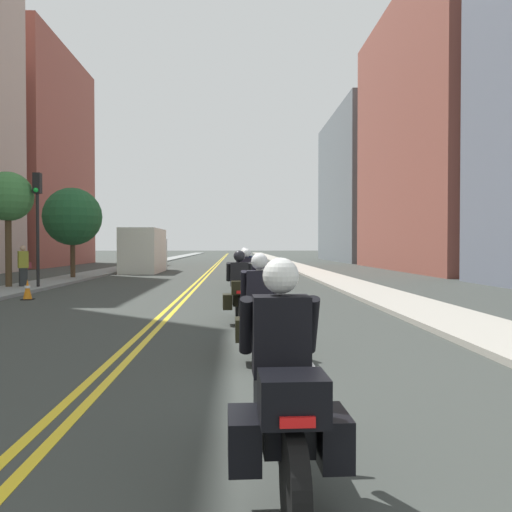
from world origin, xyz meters
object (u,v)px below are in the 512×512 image
object	(u,v)px
motorcycle_3	(247,283)
traffic_cone_0	(28,290)
pedestrian_0	(23,266)
parked_truck	(145,252)
motorcycle_4	(245,275)
street_tree_0	(72,217)
motorcycle_2	(240,293)
motorcycle_1	(260,315)
motorcycle_7	(244,264)
traffic_light_near	(37,209)
motorcycle_0	(282,397)
street_tree_1	(8,198)
motorcycle_5	(243,271)
motorcycle_6	(244,267)

from	to	relation	value
motorcycle_3	traffic_cone_0	xyz separation A→B (m)	(-6.90, 1.84, -0.34)
pedestrian_0	parked_truck	xyz separation A→B (m)	(2.45, 13.19, 0.38)
motorcycle_4	street_tree_0	xyz separation A→B (m)	(-8.57, 7.67, 2.52)
motorcycle_3	motorcycle_2	bearing A→B (deg)	-93.67
motorcycle_1	motorcycle_7	distance (m)	21.28
pedestrian_0	street_tree_0	distance (m)	6.20
motorcycle_1	motorcycle_7	xyz separation A→B (m)	(0.12, 21.27, 0.01)
motorcycle_1	street_tree_0	size ratio (longest dim) A/B	0.46
motorcycle_2	street_tree_0	distance (m)	17.21
traffic_light_near	street_tree_0	distance (m)	6.01
motorcycle_1	street_tree_0	xyz separation A→B (m)	(-8.61, 18.50, 2.53)
parked_truck	motorcycle_4	bearing A→B (deg)	-67.53
motorcycle_0	street_tree_1	distance (m)	19.38
motorcycle_2	motorcycle_5	distance (m)	10.15
pedestrian_0	street_tree_1	distance (m)	2.74
motorcycle_1	motorcycle_2	bearing A→B (deg)	93.71
pedestrian_0	traffic_cone_0	bearing A→B (deg)	-102.12
parked_truck	motorcycle_3	bearing A→B (deg)	-71.94
motorcycle_3	street_tree_1	distance (m)	11.18
street_tree_1	traffic_light_near	bearing A→B (deg)	-1.71
motorcycle_7	parked_truck	size ratio (longest dim) A/B	0.33
motorcycle_2	motorcycle_6	distance (m)	13.74
motorcycle_3	street_tree_1	size ratio (longest dim) A/B	0.47
motorcycle_3	motorcycle_6	world-z (taller)	motorcycle_3
motorcycle_0	motorcycle_1	xyz separation A→B (m)	(0.05, 4.29, -0.02)
parked_truck	motorcycle_5	bearing A→B (deg)	-62.81
motorcycle_5	parked_truck	size ratio (longest dim) A/B	0.33
motorcycle_4	motorcycle_7	size ratio (longest dim) A/B	1.01
motorcycle_4	street_tree_0	distance (m)	11.77
motorcycle_6	street_tree_0	bearing A→B (deg)	173.20
motorcycle_6	traffic_light_near	world-z (taller)	traffic_light_near
motorcycle_0	traffic_light_near	size ratio (longest dim) A/B	0.46
motorcycle_1	motorcycle_5	size ratio (longest dim) A/B	0.99
motorcycle_6	street_tree_0	xyz separation A→B (m)	(-8.66, 1.11, 2.52)
motorcycle_0	motorcycle_6	size ratio (longest dim) A/B	0.98
motorcycle_2	traffic_light_near	bearing A→B (deg)	128.94
motorcycle_4	motorcycle_5	xyz separation A→B (m)	(-0.01, 2.97, -0.02)
motorcycle_5	motorcycle_6	world-z (taller)	motorcycle_6
motorcycle_1	street_tree_1	distance (m)	15.84
motorcycle_0	motorcycle_1	world-z (taller)	motorcycle_0
motorcycle_6	parked_truck	bearing A→B (deg)	127.08
motorcycle_1	motorcycle_3	distance (m)	6.84
motorcycle_0	parked_truck	bearing A→B (deg)	100.20
street_tree_1	motorcycle_1	bearing A→B (deg)	-53.69
traffic_cone_0	motorcycle_6	bearing A→B (deg)	51.12
motorcycle_6	pedestrian_0	world-z (taller)	pedestrian_0
pedestrian_0	motorcycle_1	bearing A→B (deg)	-91.31
motorcycle_6	traffic_light_near	xyz separation A→B (m)	(-8.13, -4.88, 2.48)
motorcycle_2	parked_truck	xyz separation A→B (m)	(-6.00, 22.27, 0.61)
motorcycle_6	motorcycle_7	xyz separation A→B (m)	(0.07, 3.89, 0.00)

